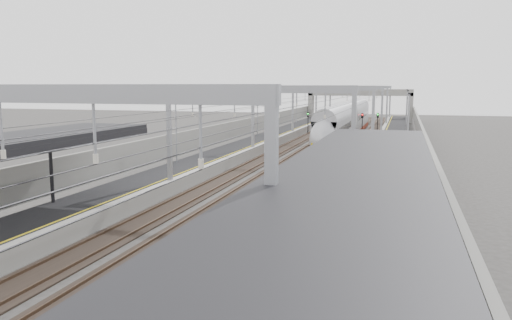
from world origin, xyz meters
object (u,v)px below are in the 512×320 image
Objects in this scene: overbridge at (360,97)px; train at (346,125)px; bench at (365,320)px; signal_green at (308,119)px.

train is (1.50, -38.72, -3.24)m from overbridge.
bench is 0.57× the size of signal_green.
overbridge is 0.45× the size of train.
overbridge reaches higher than bench.
signal_green reaches higher than bench.
signal_green is (-5.20, -31.70, -2.89)m from overbridge.
train reaches higher than bench.
bench is at bearing -84.98° from overbridge.
train is 58.66m from bench.
overbridge is at bearing 80.68° from signal_green.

